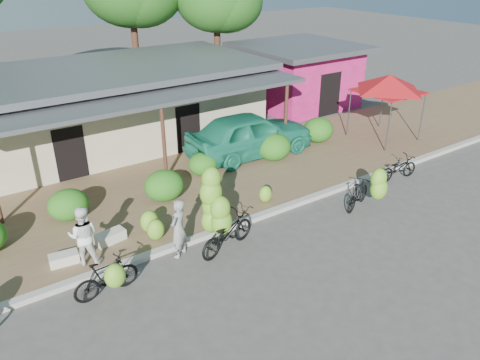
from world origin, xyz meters
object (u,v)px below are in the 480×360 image
Objects in this scene: bike_left at (107,277)px; bike_center at (221,219)px; bike_far_right at (398,168)px; red_canopy at (389,83)px; sack_near at (110,237)px; teal_van at (250,134)px; bike_right at (366,191)px; bystander at (83,236)px; vendor at (178,229)px; sack_far at (64,259)px.

bike_center reaches higher than bike_left.
bike_center is 7.80m from bike_far_right.
sack_near is (-13.10, -1.25, -2.34)m from red_canopy.
bike_center is 0.45× the size of teal_van.
sack_near is (-7.61, 2.66, -0.41)m from bike_right.
bystander is (-0.03, 1.53, 0.39)m from bike_left.
teal_van reaches higher than bike_far_right.
red_canopy is at bearing -143.60° from bystander.
red_canopy is 2.11× the size of bystander.
bike_right is 0.95× the size of vendor.
red_canopy is 2.13× the size of bike_right.
bike_right is at bearing 113.96° from bike_far_right.
bike_far_right is at bearing -91.11° from bike_left.
bike_center reaches higher than bystander.
bike_center is at bearing 132.96° from vendor.
bike_center reaches higher than sack_near.
red_canopy is 13.36m from sack_near.
sack_near is at bearing -174.56° from red_canopy.
vendor is at bearing 95.09° from bike_far_right.
sack_far is (-0.56, 1.82, -0.30)m from bike_left.
sack_near reaches higher than sack_far.
red_canopy reaches higher than sack_far.
bike_left is at bearing 125.12° from teal_van.
bike_right is at bearing -144.57° from red_canopy.
bike_left is at bearing -72.83° from sack_far.
bike_far_right is 1.07× the size of bystander.
sack_near is at bearing -116.15° from bystander.
bike_right is at bearing -114.29° from bike_center.
red_canopy is 4.61m from bike_far_right.
vendor is (2.24, 0.56, 0.30)m from bike_left.
bike_right is 8.07m from sack_near.
bike_right is 8.72m from bystander.
bike_right is at bearing -14.57° from sack_far.
red_canopy is 7.01m from bike_right.
red_canopy is 2.09× the size of bike_left.
red_canopy is 14.18m from bystander.
sack_near is at bearing 39.02° from bike_center.
teal_van is at bearing 41.28° from bike_far_right.
teal_van is at bearing -57.87° from bike_center.
bystander is at bearing 116.52° from teal_van.
teal_van is (7.88, 5.13, 0.47)m from bike_left.
bike_far_right is at bearing -92.61° from bike_right.
red_canopy is 12.15m from vendor.
bystander reaches higher than bike_right.
vendor reaches higher than sack_far.
bike_left is 3.44m from bike_center.
bike_left is 1.01× the size of bystander.
bike_far_right is 8.98m from vendor.
red_canopy is 0.66× the size of teal_van.
red_canopy reaches higher than teal_van.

